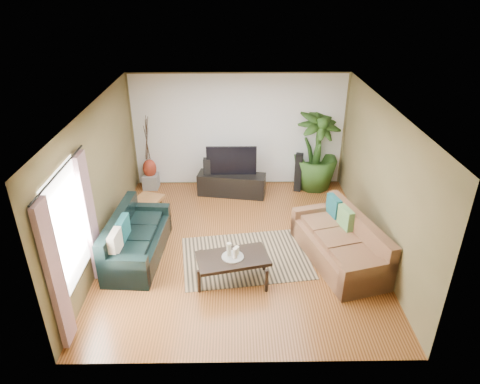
{
  "coord_description": "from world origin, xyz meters",
  "views": [
    {
      "loc": [
        -0.1,
        -6.8,
        4.66
      ],
      "look_at": [
        0.0,
        0.2,
        1.05
      ],
      "focal_mm": 32.0,
      "sensor_mm": 36.0,
      "label": 1
    }
  ],
  "objects_px": {
    "coffee_table": "(233,269)",
    "pedestal": "(151,181)",
    "potted_plant": "(316,151)",
    "sofa_right": "(339,240)",
    "speaker_right": "(298,172)",
    "vase": "(150,168)",
    "television": "(231,161)",
    "speaker_left": "(207,177)",
    "tv_stand": "(232,184)",
    "side_table": "(150,210)",
    "sofa_left": "(137,237)"
  },
  "relations": [
    {
      "from": "sofa_right",
      "to": "vase",
      "type": "bearing_deg",
      "value": -143.39
    },
    {
      "from": "speaker_right",
      "to": "speaker_left",
      "type": "bearing_deg",
      "value": -161.45
    },
    {
      "from": "potted_plant",
      "to": "television",
      "type": "bearing_deg",
      "value": -169.73
    },
    {
      "from": "coffee_table",
      "to": "tv_stand",
      "type": "xyz_separation_m",
      "value": [
        -0.03,
        3.16,
        0.02
      ]
    },
    {
      "from": "sofa_left",
      "to": "coffee_table",
      "type": "xyz_separation_m",
      "value": [
        1.72,
        -0.72,
        -0.18
      ]
    },
    {
      "from": "pedestal",
      "to": "vase",
      "type": "height_order",
      "value": "vase"
    },
    {
      "from": "television",
      "to": "potted_plant",
      "type": "height_order",
      "value": "potted_plant"
    },
    {
      "from": "potted_plant",
      "to": "pedestal",
      "type": "xyz_separation_m",
      "value": [
        -3.92,
        0.0,
        -0.77
      ]
    },
    {
      "from": "sofa_right",
      "to": "speaker_left",
      "type": "height_order",
      "value": "speaker_left"
    },
    {
      "from": "sofa_left",
      "to": "pedestal",
      "type": "xyz_separation_m",
      "value": [
        -0.26,
        2.82,
        -0.25
      ]
    },
    {
      "from": "speaker_right",
      "to": "tv_stand",
      "type": "bearing_deg",
      "value": -158.34
    },
    {
      "from": "sofa_right",
      "to": "speaker_left",
      "type": "xyz_separation_m",
      "value": [
        -2.48,
        2.65,
        0.02
      ]
    },
    {
      "from": "sofa_right",
      "to": "tv_stand",
      "type": "xyz_separation_m",
      "value": [
        -1.91,
        2.61,
        -0.17
      ]
    },
    {
      "from": "television",
      "to": "side_table",
      "type": "xyz_separation_m",
      "value": [
        -1.7,
        -1.21,
        -0.58
      ]
    },
    {
      "from": "vase",
      "to": "pedestal",
      "type": "bearing_deg",
      "value": 0.0
    },
    {
      "from": "coffee_table",
      "to": "speaker_left",
      "type": "bearing_deg",
      "value": 87.16
    },
    {
      "from": "television",
      "to": "speaker_left",
      "type": "bearing_deg",
      "value": 177.53
    },
    {
      "from": "television",
      "to": "pedestal",
      "type": "relative_size",
      "value": 3.24
    },
    {
      "from": "sofa_right",
      "to": "pedestal",
      "type": "relative_size",
      "value": 5.97
    },
    {
      "from": "vase",
      "to": "side_table",
      "type": "height_order",
      "value": "vase"
    },
    {
      "from": "speaker_right",
      "to": "side_table",
      "type": "distance_m",
      "value": 3.56
    },
    {
      "from": "sofa_left",
      "to": "tv_stand",
      "type": "distance_m",
      "value": 2.97
    },
    {
      "from": "television",
      "to": "speaker_left",
      "type": "relative_size",
      "value": 1.28
    },
    {
      "from": "vase",
      "to": "coffee_table",
      "type": "bearing_deg",
      "value": -60.79
    },
    {
      "from": "potted_plant",
      "to": "pedestal",
      "type": "relative_size",
      "value": 5.37
    },
    {
      "from": "coffee_table",
      "to": "vase",
      "type": "height_order",
      "value": "vase"
    },
    {
      "from": "side_table",
      "to": "vase",
      "type": "bearing_deg",
      "value": 98.95
    },
    {
      "from": "speaker_left",
      "to": "potted_plant",
      "type": "bearing_deg",
      "value": 8.2
    },
    {
      "from": "speaker_left",
      "to": "speaker_right",
      "type": "relative_size",
      "value": 0.96
    },
    {
      "from": "tv_stand",
      "to": "speaker_right",
      "type": "bearing_deg",
      "value": 17.15
    },
    {
      "from": "television",
      "to": "vase",
      "type": "height_order",
      "value": "television"
    },
    {
      "from": "pedestal",
      "to": "sofa_left",
      "type": "bearing_deg",
      "value": -84.74
    },
    {
      "from": "speaker_right",
      "to": "sofa_right",
      "type": "bearing_deg",
      "value": -68.77
    },
    {
      "from": "sofa_left",
      "to": "speaker_left",
      "type": "relative_size",
      "value": 2.15
    },
    {
      "from": "pedestal",
      "to": "vase",
      "type": "relative_size",
      "value": 0.78
    },
    {
      "from": "speaker_left",
      "to": "potted_plant",
      "type": "xyz_separation_m",
      "value": [
        2.54,
        0.33,
        0.5
      ]
    },
    {
      "from": "tv_stand",
      "to": "coffee_table",
      "type": "bearing_deg",
      "value": -79.7
    },
    {
      "from": "coffee_table",
      "to": "pedestal",
      "type": "height_order",
      "value": "coffee_table"
    },
    {
      "from": "speaker_right",
      "to": "pedestal",
      "type": "relative_size",
      "value": 2.65
    },
    {
      "from": "coffee_table",
      "to": "speaker_right",
      "type": "distance_m",
      "value": 3.7
    },
    {
      "from": "sofa_left",
      "to": "potted_plant",
      "type": "distance_m",
      "value": 4.65
    },
    {
      "from": "coffee_table",
      "to": "pedestal",
      "type": "distance_m",
      "value": 4.05
    },
    {
      "from": "potted_plant",
      "to": "sofa_right",
      "type": "bearing_deg",
      "value": -91.21
    },
    {
      "from": "speaker_right",
      "to": "potted_plant",
      "type": "xyz_separation_m",
      "value": [
        0.41,
        0.17,
        0.48
      ]
    },
    {
      "from": "coffee_table",
      "to": "sofa_left",
      "type": "bearing_deg",
      "value": 144.01
    },
    {
      "from": "coffee_table",
      "to": "potted_plant",
      "type": "distance_m",
      "value": 4.1
    },
    {
      "from": "sofa_left",
      "to": "potted_plant",
      "type": "relative_size",
      "value": 1.02
    },
    {
      "from": "television",
      "to": "sofa_right",
      "type": "bearing_deg",
      "value": -53.93
    },
    {
      "from": "sofa_left",
      "to": "television",
      "type": "bearing_deg",
      "value": -30.47
    },
    {
      "from": "sofa_left",
      "to": "speaker_right",
      "type": "relative_size",
      "value": 2.06
    }
  ]
}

